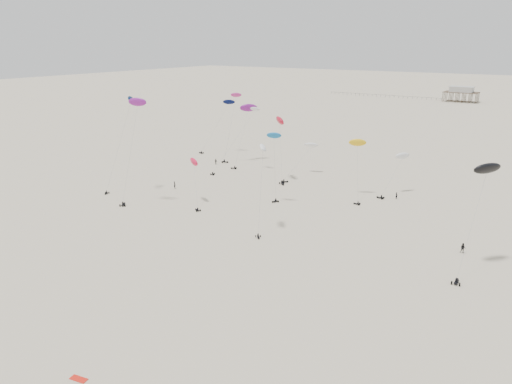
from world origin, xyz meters
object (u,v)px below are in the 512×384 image
Objects in this scene: pavilion_main at (461,95)px; rig_0 at (125,119)px; rig_4 at (262,162)px; spectator_0 at (175,188)px; rig_7 at (223,113)px.

rig_0 is at bearing -97.17° from pavilion_main.
rig_0 is 1.37× the size of rig_4.
pavilion_main is 0.83× the size of rig_0.
rig_0 is at bearing 64.06° from spectator_0.
pavilion_main is at bearing -66.78° from spectator_0.
rig_4 is at bearing -87.22° from pavilion_main.
rig_4 is 0.93× the size of rig_7.
pavilion_main is 264.53m from rig_4.
rig_4 is at bearing -170.49° from spectator_0.
rig_0 is 53.32m from rig_7.
pavilion_main is 1.14× the size of rig_4.
rig_4 reaches higher than pavilion_main.
rig_0 is 22.30m from spectator_0.
rig_0 reaches higher than spectator_0.
rig_0 is 1.28× the size of rig_7.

